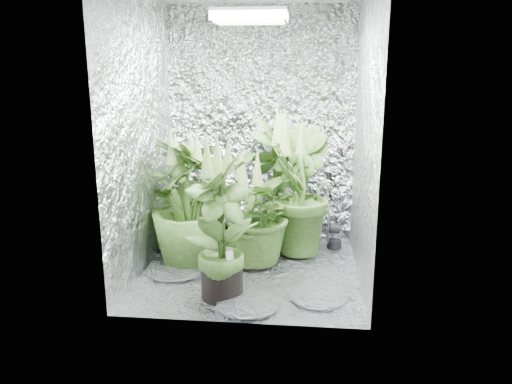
{
  "coord_description": "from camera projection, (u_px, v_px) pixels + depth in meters",
  "views": [
    {
      "loc": [
        0.41,
        -3.49,
        1.49
      ],
      "look_at": [
        0.04,
        0.0,
        0.61
      ],
      "focal_mm": 35.0,
      "sensor_mm": 36.0,
      "label": 1
    }
  ],
  "objects": [
    {
      "name": "ground",
      "position": [
        251.0,
        270.0,
        3.77
      ],
      "size": [
        1.6,
        1.6,
        0.0
      ],
      "primitive_type": "plane",
      "color": "silver",
      "rests_on": "ground"
    },
    {
      "name": "walls",
      "position": [
        250.0,
        139.0,
        3.53
      ],
      "size": [
        1.62,
        1.62,
        2.0
      ],
      "color": "silver",
      "rests_on": "ground"
    },
    {
      "name": "grow_lamp",
      "position": [
        250.0,
        16.0,
        3.33
      ],
      "size": [
        0.5,
        0.3,
        0.22
      ],
      "color": "gray",
      "rests_on": "ceiling"
    },
    {
      "name": "plant_a",
      "position": [
        180.0,
        194.0,
        4.14
      ],
      "size": [
        0.82,
        0.82,
        0.99
      ],
      "rotation": [
        0.0,
        0.0,
        6.27
      ],
      "color": "black",
      "rests_on": "ground"
    },
    {
      "name": "plant_b",
      "position": [
        276.0,
        183.0,
        4.22
      ],
      "size": [
        0.73,
        0.73,
        1.18
      ],
      "rotation": [
        0.0,
        0.0,
        1.21
      ],
      "color": "black",
      "rests_on": "ground"
    },
    {
      "name": "plant_c",
      "position": [
        298.0,
        193.0,
        3.99
      ],
      "size": [
        0.76,
        0.76,
        1.11
      ],
      "rotation": [
        0.0,
        0.0,
        2.07
      ],
      "color": "black",
      "rests_on": "ground"
    },
    {
      "name": "plant_d",
      "position": [
        186.0,
        204.0,
        3.75
      ],
      "size": [
        0.77,
        0.77,
        1.07
      ],
      "rotation": [
        0.0,
        0.0,
        2.44
      ],
      "color": "black",
      "rests_on": "ground"
    },
    {
      "name": "plant_e",
      "position": [
        253.0,
        214.0,
        3.75
      ],
      "size": [
        0.94,
        0.94,
        0.9
      ],
      "rotation": [
        0.0,
        0.0,
        3.51
      ],
      "color": "black",
      "rests_on": "ground"
    },
    {
      "name": "plant_f",
      "position": [
        221.0,
        227.0,
        3.22
      ],
      "size": [
        0.64,
        0.64,
        1.07
      ],
      "rotation": [
        0.0,
        0.0,
        4.43
      ],
      "color": "black",
      "rests_on": "ground"
    },
    {
      "name": "circulation_fan",
      "position": [
        331.0,
        233.0,
        4.22
      ],
      "size": [
        0.13,
        0.27,
        0.31
      ],
      "rotation": [
        0.0,
        0.0,
        -0.11
      ],
      "color": "black",
      "rests_on": "ground"
    },
    {
      "name": "plant_label",
      "position": [
        230.0,
        257.0,
        3.23
      ],
      "size": [
        0.05,
        0.04,
        0.08
      ],
      "primitive_type": "cube",
      "rotation": [
        -0.21,
        0.0,
        0.5
      ],
      "color": "white",
      "rests_on": "plant_f"
    }
  ]
}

